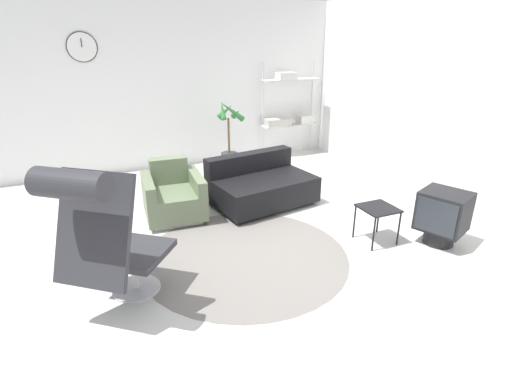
{
  "coord_description": "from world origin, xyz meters",
  "views": [
    {
      "loc": [
        -1.51,
        -3.88,
        2.23
      ],
      "look_at": [
        0.16,
        0.0,
        0.55
      ],
      "focal_mm": 28.0,
      "sensor_mm": 36.0,
      "label": 1
    }
  ],
  "objects_px": {
    "armchair_red": "(173,197)",
    "shelf_unit": "(289,107)",
    "couch_low": "(261,187)",
    "crt_television": "(443,215)",
    "lounge_chair": "(102,228)",
    "potted_plant": "(229,143)",
    "side_table": "(378,211)"
  },
  "relations": [
    {
      "from": "potted_plant",
      "to": "shelf_unit",
      "type": "xyz_separation_m",
      "value": [
        1.35,
        0.41,
        0.48
      ]
    },
    {
      "from": "shelf_unit",
      "to": "armchair_red",
      "type": "bearing_deg",
      "value": -143.89
    },
    {
      "from": "lounge_chair",
      "to": "potted_plant",
      "type": "height_order",
      "value": "lounge_chair"
    },
    {
      "from": "crt_television",
      "to": "shelf_unit",
      "type": "height_order",
      "value": "shelf_unit"
    },
    {
      "from": "potted_plant",
      "to": "shelf_unit",
      "type": "relative_size",
      "value": 0.71
    },
    {
      "from": "armchair_red",
      "to": "shelf_unit",
      "type": "height_order",
      "value": "shelf_unit"
    },
    {
      "from": "armchair_red",
      "to": "couch_low",
      "type": "bearing_deg",
      "value": -178.69
    },
    {
      "from": "potted_plant",
      "to": "armchair_red",
      "type": "bearing_deg",
      "value": -130.58
    },
    {
      "from": "armchair_red",
      "to": "side_table",
      "type": "xyz_separation_m",
      "value": [
        1.97,
        -1.58,
        0.1
      ]
    },
    {
      "from": "lounge_chair",
      "to": "side_table",
      "type": "xyz_separation_m",
      "value": [
        2.87,
        0.16,
        -0.44
      ]
    },
    {
      "from": "shelf_unit",
      "to": "crt_television",
      "type": "bearing_deg",
      "value": -91.06
    },
    {
      "from": "lounge_chair",
      "to": "armchair_red",
      "type": "bearing_deg",
      "value": 100.72
    },
    {
      "from": "side_table",
      "to": "couch_low",
      "type": "bearing_deg",
      "value": 116.22
    },
    {
      "from": "lounge_chair",
      "to": "armchair_red",
      "type": "height_order",
      "value": "lounge_chair"
    },
    {
      "from": "armchair_red",
      "to": "shelf_unit",
      "type": "distance_m",
      "value": 3.38
    },
    {
      "from": "side_table",
      "to": "potted_plant",
      "type": "distance_m",
      "value": 3.2
    },
    {
      "from": "couch_low",
      "to": "crt_television",
      "type": "height_order",
      "value": "couch_low"
    },
    {
      "from": "side_table",
      "to": "lounge_chair",
      "type": "bearing_deg",
      "value": -176.87
    },
    {
      "from": "lounge_chair",
      "to": "crt_television",
      "type": "xyz_separation_m",
      "value": [
        3.51,
        -0.17,
        -0.46
      ]
    },
    {
      "from": "couch_low",
      "to": "crt_television",
      "type": "xyz_separation_m",
      "value": [
        1.39,
        -1.86,
        0.1
      ]
    },
    {
      "from": "lounge_chair",
      "to": "crt_television",
      "type": "bearing_deg",
      "value": 35.35
    },
    {
      "from": "lounge_chair",
      "to": "couch_low",
      "type": "height_order",
      "value": "lounge_chair"
    },
    {
      "from": "side_table",
      "to": "potted_plant",
      "type": "relative_size",
      "value": 0.34
    },
    {
      "from": "lounge_chair",
      "to": "armchair_red",
      "type": "xyz_separation_m",
      "value": [
        0.9,
        1.74,
        -0.54
      ]
    },
    {
      "from": "armchair_red",
      "to": "potted_plant",
      "type": "height_order",
      "value": "potted_plant"
    },
    {
      "from": "lounge_chair",
      "to": "potted_plant",
      "type": "xyz_separation_m",
      "value": [
        2.23,
        3.29,
        -0.34
      ]
    },
    {
      "from": "armchair_red",
      "to": "crt_television",
      "type": "xyz_separation_m",
      "value": [
        2.61,
        -1.91,
        0.08
      ]
    },
    {
      "from": "potted_plant",
      "to": "shelf_unit",
      "type": "bearing_deg",
      "value": 16.74
    },
    {
      "from": "armchair_red",
      "to": "side_table",
      "type": "height_order",
      "value": "armchair_red"
    },
    {
      "from": "lounge_chair",
      "to": "side_table",
      "type": "height_order",
      "value": "lounge_chair"
    },
    {
      "from": "couch_low",
      "to": "potted_plant",
      "type": "distance_m",
      "value": 1.61
    },
    {
      "from": "armchair_red",
      "to": "crt_television",
      "type": "distance_m",
      "value": 3.23
    }
  ]
}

